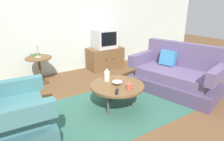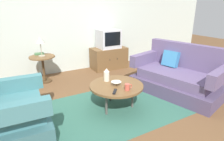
# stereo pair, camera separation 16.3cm
# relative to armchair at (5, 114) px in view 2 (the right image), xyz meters

# --- Properties ---
(ground_plane) EXTENTS (16.00, 16.00, 0.00)m
(ground_plane) POSITION_rel_armchair_xyz_m (1.44, -0.18, -0.31)
(ground_plane) COLOR brown
(back_wall) EXTENTS (9.00, 0.12, 2.70)m
(back_wall) POSITION_rel_armchair_xyz_m (1.44, 2.14, 1.04)
(back_wall) COLOR #B2BCB2
(back_wall) RESTS_ON ground
(area_rug) EXTENTS (2.12, 1.53, 0.00)m
(area_rug) POSITION_rel_armchair_xyz_m (1.56, -0.07, -0.31)
(area_rug) COLOR #2D5B4C
(area_rug) RESTS_ON ground
(armchair) EXTENTS (0.95, 1.01, 0.97)m
(armchair) POSITION_rel_armchair_xyz_m (0.00, 0.00, 0.00)
(armchair) COLOR #325C60
(armchair) RESTS_ON ground
(couch) EXTENTS (1.22, 1.75, 0.89)m
(couch) POSITION_rel_armchair_xyz_m (2.88, -0.12, -0.01)
(couch) COLOR #4B3E5C
(couch) RESTS_ON ground
(coffee_table) EXTENTS (0.84, 0.84, 0.40)m
(coffee_table) POSITION_rel_armchair_xyz_m (1.56, -0.07, 0.06)
(coffee_table) COLOR brown
(coffee_table) RESTS_ON ground
(side_table) EXTENTS (0.52, 0.52, 0.57)m
(side_table) POSITION_rel_armchair_xyz_m (0.76, 1.64, 0.10)
(side_table) COLOR brown
(side_table) RESTS_ON ground
(tv_stand) EXTENTS (0.90, 0.51, 0.54)m
(tv_stand) POSITION_rel_armchair_xyz_m (2.43, 1.80, -0.04)
(tv_stand) COLOR brown
(tv_stand) RESTS_ON ground
(television) EXTENTS (0.53, 0.44, 0.46)m
(television) POSITION_rel_armchair_xyz_m (2.43, 1.80, 0.46)
(television) COLOR #B7B7BC
(television) RESTS_ON tv_stand
(table_lamp) EXTENTS (0.19, 0.19, 0.41)m
(table_lamp) POSITION_rel_armchair_xyz_m (0.77, 1.64, 0.57)
(table_lamp) COLOR #9E937A
(table_lamp) RESTS_ON side_table
(vase) EXTENTS (0.09, 0.09, 0.21)m
(vase) POSITION_rel_armchair_xyz_m (1.50, 0.14, 0.19)
(vase) COLOR beige
(vase) RESTS_ON coffee_table
(mug) EXTENTS (0.12, 0.07, 0.10)m
(mug) POSITION_rel_armchair_xyz_m (1.60, -0.32, 0.14)
(mug) COLOR #B74C3D
(mug) RESTS_ON coffee_table
(bowl) EXTENTS (0.16, 0.16, 0.06)m
(bowl) POSITION_rel_armchair_xyz_m (1.55, -0.08, 0.12)
(bowl) COLOR silver
(bowl) RESTS_ON coffee_table
(tv_remote_dark) EXTENTS (0.13, 0.15, 0.02)m
(tv_remote_dark) POSITION_rel_armchair_xyz_m (1.40, -0.30, 0.10)
(tv_remote_dark) COLOR black
(tv_remote_dark) RESTS_ON coffee_table
(book) EXTENTS (0.20, 0.15, 0.03)m
(book) POSITION_rel_armchair_xyz_m (0.74, 1.83, 0.27)
(book) COLOR #3D663D
(book) RESTS_ON side_table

